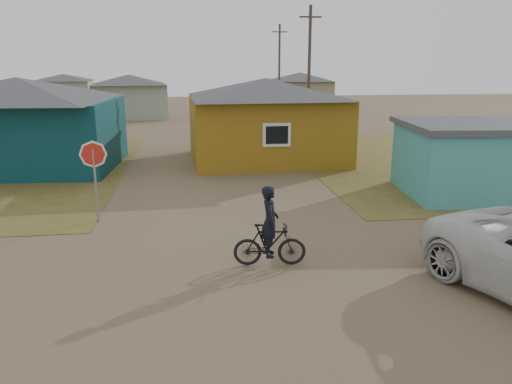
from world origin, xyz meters
TOP-DOWN VIEW (x-y plane):
  - ground at (0.00, 0.00)m, footprint 120.00×120.00m
  - grass_ne at (14.00, 13.00)m, footprint 20.00×18.00m
  - house_teal at (-8.50, 13.50)m, footprint 8.93×7.08m
  - house_yellow at (2.50, 14.00)m, footprint 7.72×6.76m
  - shed_turquoise at (9.50, 6.50)m, footprint 6.71×4.93m
  - house_pale_west at (-6.00, 34.00)m, footprint 7.04×6.15m
  - house_beige_east at (10.00, 40.00)m, footprint 6.95×6.05m
  - house_pale_north at (-14.00, 46.00)m, footprint 6.28×5.81m
  - utility_pole_near at (6.50, 22.00)m, footprint 1.40×0.20m
  - utility_pole_far at (7.50, 38.00)m, footprint 1.40×0.20m
  - stop_sign at (-3.95, 5.08)m, footprint 0.76×0.33m
  - cyclist at (0.60, 1.15)m, footprint 1.74×0.65m

SIDE VIEW (x-z plane):
  - ground at x=0.00m, z-range 0.00..0.00m
  - grass_ne at x=14.00m, z-range 0.00..0.01m
  - cyclist at x=0.60m, z-range -0.26..1.66m
  - shed_turquoise at x=9.50m, z-range 0.01..2.61m
  - house_pale_north at x=-14.00m, z-range 0.05..3.45m
  - stop_sign at x=-3.95m, z-range 0.58..3.02m
  - house_pale_west at x=-6.00m, z-range 0.06..3.66m
  - house_beige_east at x=10.00m, z-range 0.06..3.66m
  - house_yellow at x=2.50m, z-range 0.05..3.95m
  - house_teal at x=-8.50m, z-range 0.05..4.05m
  - utility_pole_near at x=6.50m, z-range 0.14..8.14m
  - utility_pole_far at x=7.50m, z-range 0.14..8.14m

